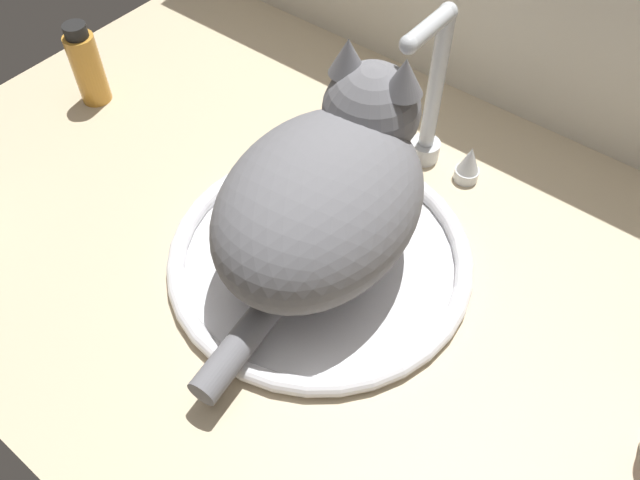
# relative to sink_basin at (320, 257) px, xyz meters

# --- Properties ---
(countertop) EXTENTS (1.14, 0.75, 0.03)m
(countertop) POSITION_rel_sink_basin_xyz_m (-0.02, 0.01, -0.02)
(countertop) COLOR #CCB793
(countertop) RESTS_ON ground
(sink_basin) EXTENTS (0.36, 0.36, 0.02)m
(sink_basin) POSITION_rel_sink_basin_xyz_m (0.00, 0.00, 0.00)
(sink_basin) COLOR white
(sink_basin) RESTS_ON countertop
(faucet) EXTENTS (0.16, 0.11, 0.23)m
(faucet) POSITION_rel_sink_basin_xyz_m (-0.00, 0.22, 0.08)
(faucet) COLOR silver
(faucet) RESTS_ON countertop
(cat) EXTENTS (0.24, 0.39, 0.21)m
(cat) POSITION_rel_sink_basin_xyz_m (-0.00, 0.02, 0.10)
(cat) COLOR slate
(cat) RESTS_ON sink_basin
(amber_bottle) EXTENTS (0.04, 0.04, 0.12)m
(amber_bottle) POSITION_rel_sink_basin_xyz_m (-0.45, 0.03, 0.05)
(amber_bottle) COLOR gold
(amber_bottle) RESTS_ON countertop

